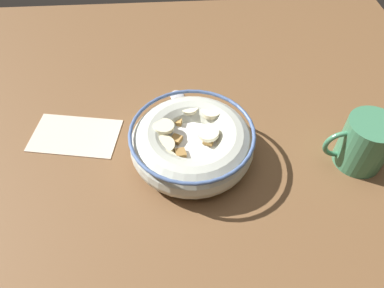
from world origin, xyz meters
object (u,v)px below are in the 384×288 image
cereal_bowl (192,143)px  folded_napkin (75,135)px  spoon (182,103)px  coffee_mug (364,143)px

cereal_bowl → folded_napkin: bearing=-16.3°
cereal_bowl → spoon: size_ratio=1.36×
coffee_mug → folded_napkin: 47.44cm
folded_napkin → spoon: bearing=-160.7°
spoon → coffee_mug: coffee_mug is taller
cereal_bowl → spoon: 12.79cm
cereal_bowl → folded_napkin: 20.97cm
spoon → coffee_mug: bearing=151.3°
folded_napkin → cereal_bowl: bearing=163.7°
spoon → coffee_mug: (-27.62, 15.15, 4.01)cm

